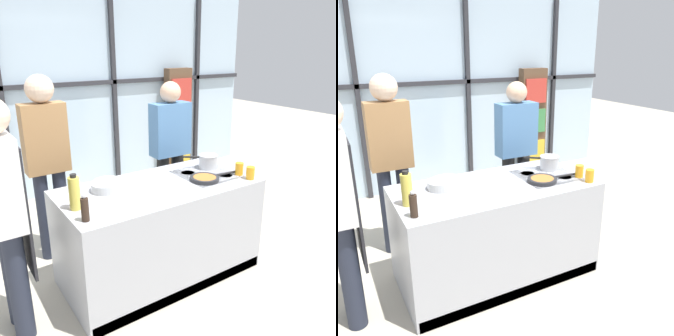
{
  "view_description": "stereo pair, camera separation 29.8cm",
  "coord_description": "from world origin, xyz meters",
  "views": [
    {
      "loc": [
        -1.54,
        -2.42,
        2.02
      ],
      "look_at": [
        0.16,
        0.1,
        0.98
      ],
      "focal_mm": 38.0,
      "sensor_mm": 36.0,
      "label": 1
    },
    {
      "loc": [
        -1.28,
        -2.57,
        2.02
      ],
      "look_at": [
        0.16,
        0.1,
        0.98
      ],
      "focal_mm": 38.0,
      "sensor_mm": 36.0,
      "label": 2
    }
  ],
  "objects": [
    {
      "name": "bookshelf",
      "position": [
        1.82,
        2.28,
        0.86
      ],
      "size": [
        0.44,
        0.19,
        1.71
      ],
      "color": "brown",
      "rests_on": "ground_plane"
    },
    {
      "name": "demo_island",
      "position": [
        0.0,
        -0.0,
        0.44
      ],
      "size": [
        1.74,
        0.85,
        0.88
      ],
      "color": "#A8AAB2",
      "rests_on": "ground_plane"
    },
    {
      "name": "spectator_center_left",
      "position": [
        0.7,
        0.86,
        0.94
      ],
      "size": [
        0.46,
        0.23,
        1.67
      ],
      "rotation": [
        0.0,
        0.0,
        3.14
      ],
      "color": "black",
      "rests_on": "ground_plane"
    },
    {
      "name": "juice_glass_near",
      "position": [
        0.77,
        -0.33,
        0.94
      ],
      "size": [
        0.08,
        0.08,
        0.11
      ],
      "primitive_type": "cylinder",
      "color": "orange",
      "rests_on": "demo_island"
    },
    {
      "name": "oil_bottle",
      "position": [
        -0.77,
        -0.06,
        1.01
      ],
      "size": [
        0.08,
        0.08,
        0.27
      ],
      "color": "#E0CC4C",
      "rests_on": "demo_island"
    },
    {
      "name": "ground_plane",
      "position": [
        0.0,
        0.0,
        0.0
      ],
      "size": [
        18.0,
        18.0,
        0.0
      ],
      "primitive_type": "plane",
      "color": "#BCB29E"
    },
    {
      "name": "frying_pan",
      "position": [
        0.41,
        -0.13,
        0.9
      ],
      "size": [
        0.47,
        0.26,
        0.04
      ],
      "color": "#232326",
      "rests_on": "demo_island"
    },
    {
      "name": "pepper_grinder",
      "position": [
        -0.78,
        -0.28,
        0.97
      ],
      "size": [
        0.06,
        0.06,
        0.2
      ],
      "color": "#332319",
      "rests_on": "demo_island"
    },
    {
      "name": "saucepan",
      "position": [
        0.65,
        0.13,
        0.96
      ],
      "size": [
        0.3,
        0.25,
        0.13
      ],
      "color": "silver",
      "rests_on": "demo_island"
    },
    {
      "name": "white_plate",
      "position": [
        -0.34,
        0.31,
        0.89
      ],
      "size": [
        0.27,
        0.27,
        0.01
      ],
      "primitive_type": "cylinder",
      "color": "white",
      "rests_on": "demo_island"
    },
    {
      "name": "spectator_far_left",
      "position": [
        -0.7,
        0.86,
        1.05
      ],
      "size": [
        0.4,
        0.25,
        1.8
      ],
      "rotation": [
        0.0,
        0.0,
        3.14
      ],
      "color": "#232838",
      "rests_on": "ground_plane"
    },
    {
      "name": "chef",
      "position": [
        -1.23,
        -0.0,
        0.99
      ],
      "size": [
        0.24,
        0.45,
        1.74
      ],
      "rotation": [
        0.0,
        0.0,
        -1.57
      ],
      "color": "#232838",
      "rests_on": "ground_plane"
    },
    {
      "name": "back_window_wall",
      "position": [
        0.0,
        2.46,
        1.4
      ],
      "size": [
        6.4,
        0.1,
        2.8
      ],
      "color": "silver",
      "rests_on": "ground_plane"
    },
    {
      "name": "juice_glass_far",
      "position": [
        0.77,
        -0.19,
        0.94
      ],
      "size": [
        0.08,
        0.08,
        0.11
      ],
      "primitive_type": "cylinder",
      "color": "orange",
      "rests_on": "demo_island"
    },
    {
      "name": "mixing_bowl",
      "position": [
        -0.43,
        0.15,
        0.92
      ],
      "size": [
        0.25,
        0.25,
        0.07
      ],
      "color": "silver",
      "rests_on": "demo_island"
    }
  ]
}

